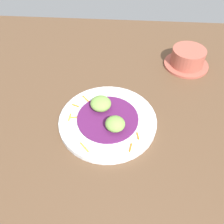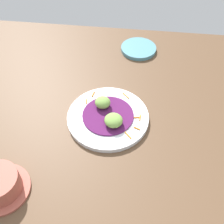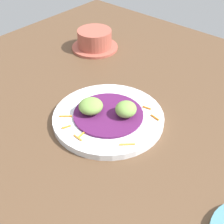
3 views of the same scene
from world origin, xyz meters
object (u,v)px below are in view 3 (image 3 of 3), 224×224
(main_plate, at_px, (108,118))
(terracotta_bowl, at_px, (95,40))
(guac_scoop_left, at_px, (126,109))
(guac_scoop_center, at_px, (91,106))

(main_plate, bearing_deg, terracotta_bowl, 138.33)
(guac_scoop_left, height_order, terracotta_bowl, terracotta_bowl)
(main_plate, bearing_deg, guac_scoop_left, 32.05)
(terracotta_bowl, bearing_deg, guac_scoop_left, -35.79)
(main_plate, bearing_deg, guac_scoop_center, -147.95)
(main_plate, distance_m, terracotta_bowl, 0.36)
(guac_scoop_left, xyz_separation_m, guac_scoop_center, (-0.07, -0.04, -0.00))
(guac_scoop_left, bearing_deg, main_plate, -147.95)
(guac_scoop_center, relative_size, terracotta_bowl, 0.38)
(guac_scoop_center, bearing_deg, guac_scoop_left, 32.05)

